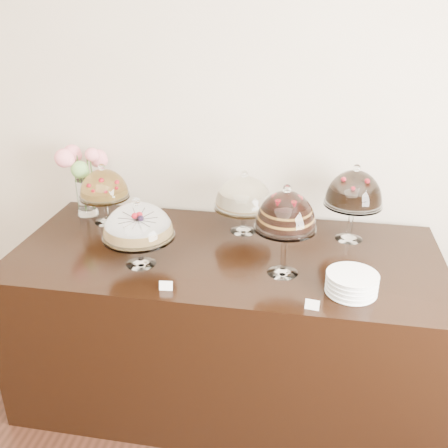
% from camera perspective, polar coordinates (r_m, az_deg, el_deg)
% --- Properties ---
extents(wall_back, '(5.00, 0.04, 3.00)m').
position_cam_1_polar(wall_back, '(2.93, -2.04, 12.70)').
color(wall_back, beige).
rests_on(wall_back, ground).
extents(display_counter, '(2.20, 1.00, 0.90)m').
position_cam_1_polar(display_counter, '(2.83, 0.18, -11.25)').
color(display_counter, black).
rests_on(display_counter, ground).
extents(cake_stand_sugar_sponge, '(0.35, 0.35, 0.35)m').
position_cam_1_polar(cake_stand_sugar_sponge, '(2.41, -9.81, 0.05)').
color(cake_stand_sugar_sponge, white).
rests_on(cake_stand_sugar_sponge, display_counter).
extents(cake_stand_choco_layer, '(0.29, 0.29, 0.45)m').
position_cam_1_polar(cake_stand_choco_layer, '(2.28, 7.09, 1.17)').
color(cake_stand_choco_layer, white).
rests_on(cake_stand_choco_layer, display_counter).
extents(cake_stand_cheesecake, '(0.33, 0.33, 0.36)m').
position_cam_1_polar(cake_stand_cheesecake, '(2.73, 2.29, 3.37)').
color(cake_stand_cheesecake, white).
rests_on(cake_stand_cheesecake, display_counter).
extents(cake_stand_dark_choco, '(0.31, 0.31, 0.42)m').
position_cam_1_polar(cake_stand_dark_choco, '(2.70, 14.66, 3.65)').
color(cake_stand_dark_choco, white).
rests_on(cake_stand_dark_choco, display_counter).
extents(cake_stand_fruit_tart, '(0.29, 0.29, 0.36)m').
position_cam_1_polar(cake_stand_fruit_tart, '(2.92, -13.58, 4.21)').
color(cake_stand_fruit_tart, white).
rests_on(cake_stand_fruit_tart, display_counter).
extents(flower_vase, '(0.24, 0.29, 0.42)m').
position_cam_1_polar(flower_vase, '(3.06, -15.90, 5.74)').
color(flower_vase, white).
rests_on(flower_vase, display_counter).
extents(plate_stack, '(0.22, 0.22, 0.09)m').
position_cam_1_polar(plate_stack, '(2.29, 14.39, -6.60)').
color(plate_stack, white).
rests_on(plate_stack, display_counter).
extents(price_card_left, '(0.06, 0.02, 0.04)m').
position_cam_1_polar(price_card_left, '(2.27, -6.66, -7.02)').
color(price_card_left, white).
rests_on(price_card_left, display_counter).
extents(price_card_right, '(0.06, 0.02, 0.04)m').
position_cam_1_polar(price_card_right, '(2.16, 10.05, -9.08)').
color(price_card_right, white).
rests_on(price_card_right, display_counter).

